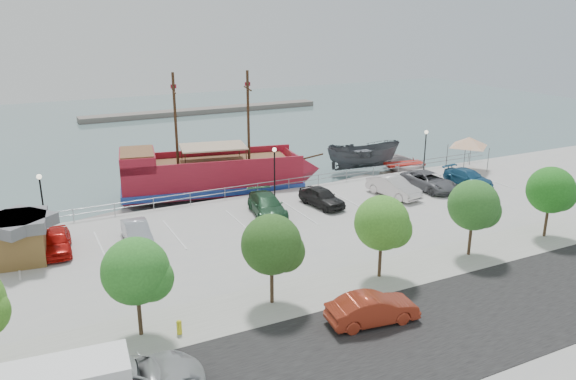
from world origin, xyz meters
name	(u,v)px	position (x,y,z in m)	size (l,w,h in m)	color
ground	(312,233)	(0.00, 0.00, -1.00)	(160.00, 160.00, 0.00)	slate
street	(465,320)	(0.00, -16.00, 0.01)	(100.00, 8.00, 0.04)	black
sidewalk	(393,273)	(0.00, -10.00, 0.01)	(100.00, 4.00, 0.05)	#9B9A91
seawall_railing	(268,187)	(0.00, 7.80, 0.53)	(50.00, 0.06, 1.00)	gray
far_shore	(204,111)	(10.00, 55.00, -0.60)	(40.00, 3.00, 0.80)	#6B6158
pirate_ship	(227,174)	(-2.35, 11.67, 0.95)	(18.80, 8.36, 11.66)	maroon
patrol_boat	(363,158)	(13.05, 12.54, 0.48)	(2.88, 7.67, 2.97)	#45484D
speedboat	(404,167)	(16.41, 9.96, -0.25)	(5.17, 7.25, 1.50)	silver
dock_west	(95,223)	(-14.40, 9.20, -0.81)	(6.51, 1.86, 0.37)	gray
dock_mid	(350,183)	(9.37, 9.20, -0.81)	(6.50, 1.86, 0.37)	slate
dock_east	(415,173)	(17.23, 9.20, -0.80)	(7.04, 2.01, 0.40)	gray
shed	(18,238)	(-19.83, 1.97, 1.57)	(3.99, 3.99, 2.94)	brown
canopy_tent	(469,137)	(20.90, 5.85, 3.27)	(5.05, 5.05, 3.76)	slate
street_sedan	(372,309)	(-4.36, -14.09, 0.77)	(1.63, 4.68, 1.54)	#A0311C
fire_hydrant	(179,327)	(-13.33, -10.80, 0.43)	(0.27, 0.27, 0.78)	yellow
lamp_post_left	(41,193)	(-18.00, 6.50, 2.94)	(0.36, 0.36, 4.28)	black
lamp_post_mid	(274,163)	(0.00, 6.50, 2.94)	(0.36, 0.36, 4.28)	black
lamp_post_right	(425,144)	(16.00, 6.50, 2.94)	(0.36, 0.36, 4.28)	black
tree_b	(139,273)	(-14.85, -10.07, 3.30)	(3.30, 3.20, 5.00)	#473321
tree_c	(275,246)	(-7.85, -10.07, 3.30)	(3.30, 3.20, 5.00)	#473321
tree_d	(385,225)	(-0.85, -10.07, 3.30)	(3.30, 3.20, 5.00)	#473321
tree_e	(476,207)	(6.15, -10.07, 3.30)	(3.30, 3.20, 5.00)	#473321
tree_f	(553,191)	(13.15, -10.07, 3.30)	(3.30, 3.20, 5.00)	#473321
parked_car_a	(57,241)	(-17.63, 2.37, 0.75)	(1.78, 4.43, 1.51)	red
parked_car_b	(137,232)	(-12.62, 1.70, 0.72)	(1.53, 4.39, 1.45)	#A9ACB8
parked_car_d	(267,205)	(-2.47, 2.67, 0.79)	(2.21, 5.43, 1.58)	#234E30
parked_car_e	(322,197)	(2.35, 2.61, 0.77)	(1.82, 4.52, 1.54)	black
parked_car_f	(394,187)	(9.07, 2.05, 0.84)	(1.78, 5.10, 1.68)	silver
parked_car_g	(429,181)	(13.06, 2.29, 0.76)	(2.52, 5.47, 1.52)	slate
parked_car_h	(468,178)	(17.10, 1.68, 0.71)	(1.99, 4.88, 1.42)	#1E547B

